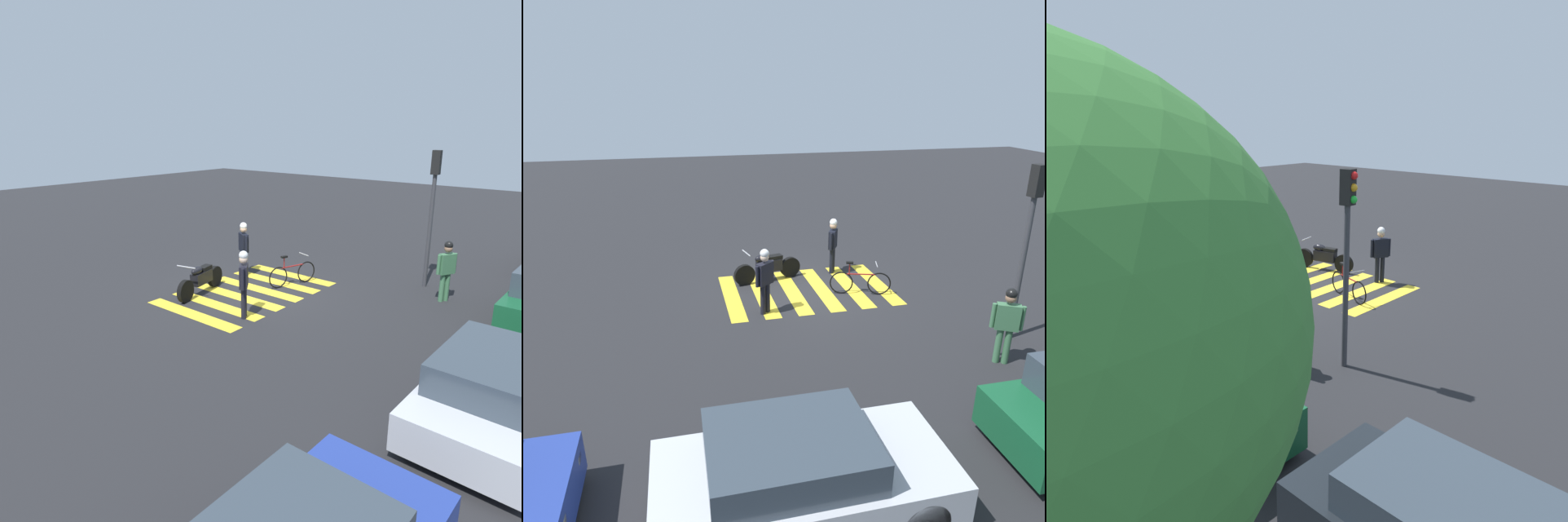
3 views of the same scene
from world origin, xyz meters
The scene contains 10 objects.
ground_plane centered at (0.00, 0.00, 0.00)m, with size 60.00×60.00×0.00m, color #232326.
police_motorcycle centered at (0.98, -0.98, 0.46)m, with size 2.19×0.78×1.05m.
leaning_bicycle centered at (-1.43, 0.63, 0.38)m, with size 1.71×0.64×1.00m.
officer_on_foot centered at (1.50, 1.21, 1.05)m, with size 0.56×0.45×1.81m.
officer_by_motorcycle centered at (-1.21, -1.22, 1.05)m, with size 0.42×0.60×1.81m.
pedestrian_bystander centered at (-3.07, 4.82, 1.03)m, with size 0.60×0.41×1.78m.
crosswalk_stripes centered at (0.00, 0.00, 0.00)m, with size 4.95×3.25×0.01m.
car_green_compact centered at (-3.28, 7.46, 0.71)m, with size 4.40×1.74×1.50m.
car_silver_sedan centered at (2.26, 7.54, 0.65)m, with size 4.23×1.93×1.34m.
traffic_light_pole centered at (-4.02, 3.90, 2.81)m, with size 0.34×0.27×4.18m.
Camera 3 is at (-10.20, 11.51, 5.17)m, focal length 34.78 mm.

